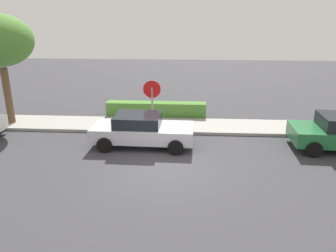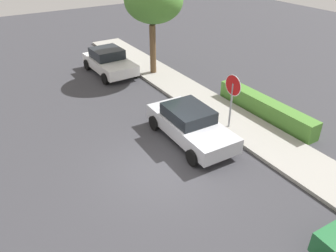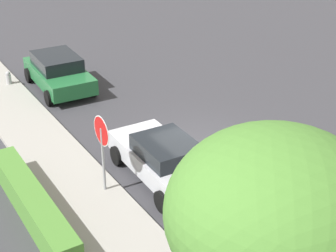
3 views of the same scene
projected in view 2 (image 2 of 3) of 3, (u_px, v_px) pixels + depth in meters
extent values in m
plane|color=#38383D|center=(161.00, 168.00, 11.93)|extent=(60.00, 60.00, 0.00)
cube|color=#9E9B93|center=(252.00, 132.00, 13.95)|extent=(32.00, 2.17, 0.14)
cylinder|color=gray|center=(231.00, 107.00, 13.74)|extent=(0.08, 0.08, 2.15)
cylinder|color=white|center=(233.00, 85.00, 13.23)|extent=(0.90, 0.03, 0.90)
cylinder|color=red|center=(233.00, 85.00, 13.23)|extent=(0.84, 0.04, 0.84)
cube|color=silver|center=(191.00, 127.00, 13.26)|extent=(4.36, 1.87, 0.60)
cube|color=black|center=(188.00, 113.00, 13.14)|extent=(1.97, 1.60, 0.49)
cylinder|color=black|center=(154.00, 123.00, 14.11)|extent=(0.65, 0.24, 0.64)
cylinder|color=black|center=(188.00, 113.00, 14.88)|extent=(0.65, 0.24, 0.64)
cylinder|color=black|center=(193.00, 158.00, 11.93)|extent=(0.65, 0.24, 0.64)
cylinder|color=black|center=(230.00, 144.00, 12.70)|extent=(0.65, 0.24, 0.64)
cube|color=white|center=(110.00, 64.00, 19.64)|extent=(4.04, 1.98, 0.60)
cube|color=black|center=(107.00, 53.00, 19.56)|extent=(1.79, 1.70, 0.56)
cylinder|color=black|center=(135.00, 72.00, 19.25)|extent=(0.65, 0.24, 0.64)
cylinder|color=black|center=(105.00, 79.00, 18.36)|extent=(0.65, 0.24, 0.64)
cylinder|color=black|center=(115.00, 59.00, 21.20)|extent=(0.65, 0.24, 0.64)
cylinder|color=black|center=(87.00, 65.00, 20.31)|extent=(0.65, 0.24, 0.64)
cylinder|color=brown|center=(153.00, 51.00, 19.08)|extent=(0.36, 0.36, 2.93)
ellipsoid|color=#4C8433|center=(154.00, 0.00, 17.86)|extent=(3.26, 3.26, 2.50)
cube|color=#4C8433|center=(265.00, 108.00, 15.09)|extent=(5.44, 0.70, 0.86)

